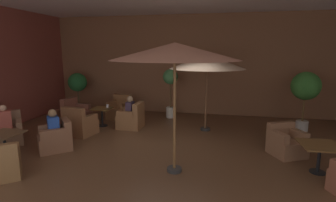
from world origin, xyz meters
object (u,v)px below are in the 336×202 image
Objects in this scene: armchair_front_right_east at (286,143)px; potted_tree_mid_right at (78,85)px; armchair_mid_center_east at (6,133)px; potted_tree_mid_left at (306,89)px; armchair_mid_center_west at (0,164)px; patio_umbrella_tall_red at (207,62)px; cafe_table_front_right at (320,149)px; armchair_front_left_north at (76,114)px; potted_tree_left_corner at (170,84)px; armchair_front_left_east at (80,125)px; armchair_front_left_west at (120,110)px; cafe_table_front_left at (102,112)px; patio_umbrella_center_beige at (175,52)px; iced_drink_cup at (107,106)px; patron_by_window at (4,118)px; cafe_table_mid_center at (4,138)px; armchair_front_left_south at (132,119)px; armchair_mid_center_north at (56,139)px; patron_with_friend at (53,124)px; patron_blue_shirt at (130,106)px.

armchair_front_right_east is 8.24m from potted_tree_mid_right.
armchair_mid_center_east is 0.57× the size of potted_tree_mid_left.
armchair_mid_center_west is 6.03m from patio_umbrella_tall_red.
armchair_front_left_north is at bearing 161.09° from cafe_table_front_right.
potted_tree_left_corner reaches higher than armchair_mid_center_west.
armchair_front_left_east is 4.42m from patio_umbrella_tall_red.
potted_tree_mid_left is (6.43, -0.26, 1.06)m from armchair_front_left_west.
cafe_table_front_left and cafe_table_front_right have the same top height.
cafe_table_front_left is 2.88m from armchair_mid_center_east.
armchair_front_left_west is 5.40m from patio_umbrella_center_beige.
armchair_front_left_north is at bearing 166.94° from armchair_front_right_east.
potted_tree_mid_left reaches higher than armchair_front_left_east.
armchair_front_left_north is at bearing -179.16° from iced_drink_cup.
armchair_front_left_west is 3.90m from patron_by_window.
cafe_table_front_left is 0.29m from iced_drink_cup.
armchair_mid_center_east is at bearing 132.32° from cafe_table_mid_center.
cafe_table_front_left is 2.78m from potted_tree_left_corner.
armchair_front_right_east is (-0.45, 0.90, -0.22)m from cafe_table_front_right.
armchair_front_left_south is at bearing -173.71° from patio_umbrella_tall_red.
cafe_table_front_right is at bearing -63.27° from armchair_front_right_east.
patio_umbrella_center_beige is (3.29, -0.62, 2.25)m from armchair_mid_center_north.
cafe_table_front_right is 0.34× the size of patio_umbrella_tall_red.
patio_umbrella_center_beige is (2.88, -3.99, 2.22)m from armchair_front_left_west.
armchair_front_left_north is 3.19m from cafe_table_mid_center.
patio_umbrella_tall_red is at bearing 81.77° from patio_umbrella_center_beige.
armchair_front_right_east is at bearing -16.02° from iced_drink_cup.
patron_by_window is at bearing 177.12° from patron_with_friend.
patio_umbrella_center_beige is at bearing -77.63° from potted_tree_left_corner.
patron_with_friend is at bearing -70.69° from armchair_front_left_north.
cafe_table_front_right is 7.21m from cafe_table_mid_center.
patio_umbrella_tall_red reaches higher than armchair_front_left_west.
armchair_front_left_west is at bearing 78.49° from armchair_front_left_east.
cafe_table_mid_center is 0.28× the size of patio_umbrella_center_beige.
armchair_mid_center_west is at bearing -74.65° from potted_tree_mid_right.
patron_with_friend is at bearing -119.01° from patron_blue_shirt.
patron_blue_shirt is 0.95× the size of patron_with_friend.
patron_by_window reaches higher than armchair_mid_center_west.
armchair_front_left_south reaches higher than cafe_table_front_left.
armchair_front_left_north is 7.62m from cafe_table_front_right.
potted_tree_mid_right is at bearing 178.87° from potted_tree_left_corner.
patio_umbrella_tall_red reaches higher than armchair_mid_center_east.
potted_tree_mid_right is (-3.98, 0.08, -0.17)m from potted_tree_left_corner.
armchair_mid_center_east reaches higher than armchair_mid_center_west.
armchair_front_left_west is 1.44m from patron_blue_shirt.
armchair_mid_center_west is at bearing -49.36° from armchair_mid_center_east.
potted_tree_mid_right is 3.99m from patron_by_window.
cafe_table_mid_center is at bearing -138.07° from patron_with_friend.
armchair_mid_center_west is at bearing -92.11° from armchair_front_left_east.
armchair_mid_center_north is 4.67m from potted_tree_left_corner.
patron_by_window reaches higher than armchair_front_left_south.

